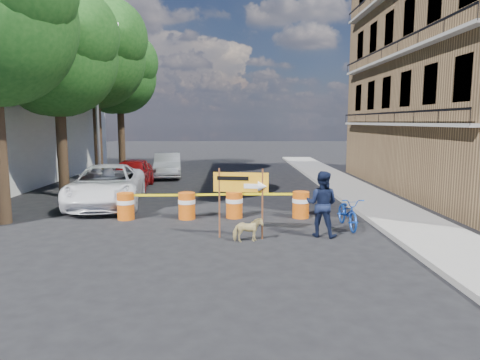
{
  "coord_description": "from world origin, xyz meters",
  "views": [
    {
      "loc": [
        0.57,
        -11.64,
        3.27
      ],
      "look_at": [
        0.83,
        2.7,
        1.3
      ],
      "focal_mm": 32.0,
      "sensor_mm": 36.0,
      "label": 1
    }
  ],
  "objects_px": {
    "barrel_mid_left": "(187,205)",
    "barrel_mid_right": "(234,204)",
    "bicycle": "(348,198)",
    "barrel_far_left": "(126,206)",
    "suv_white": "(107,185)",
    "sedan_silver": "(168,165)",
    "pedestrian": "(322,204)",
    "detour_sign": "(248,187)",
    "dog": "(248,230)",
    "barrel_far_right": "(301,204)",
    "sedan_red": "(132,174)"
  },
  "relations": [
    {
      "from": "bicycle",
      "to": "sedan_silver",
      "type": "bearing_deg",
      "value": 119.59
    },
    {
      "from": "barrel_far_right",
      "to": "bicycle",
      "type": "xyz_separation_m",
      "value": [
        1.23,
        -1.44,
        0.46
      ]
    },
    {
      "from": "barrel_mid_left",
      "to": "dog",
      "type": "relative_size",
      "value": 1.12
    },
    {
      "from": "barrel_far_left",
      "to": "barrel_mid_left",
      "type": "height_order",
      "value": "same"
    },
    {
      "from": "bicycle",
      "to": "suv_white",
      "type": "distance_m",
      "value": 9.34
    },
    {
      "from": "detour_sign",
      "to": "suv_white",
      "type": "relative_size",
      "value": 0.35
    },
    {
      "from": "detour_sign",
      "to": "pedestrian",
      "type": "distance_m",
      "value": 2.18
    },
    {
      "from": "barrel_far_right",
      "to": "sedan_red",
      "type": "xyz_separation_m",
      "value": [
        -7.26,
        6.6,
        0.26
      ]
    },
    {
      "from": "detour_sign",
      "to": "sedan_silver",
      "type": "distance_m",
      "value": 14.24
    },
    {
      "from": "barrel_far_right",
      "to": "dog",
      "type": "bearing_deg",
      "value": -123.1
    },
    {
      "from": "barrel_mid_right",
      "to": "sedan_silver",
      "type": "bearing_deg",
      "value": 109.67
    },
    {
      "from": "barrel_mid_right",
      "to": "pedestrian",
      "type": "distance_m",
      "value": 3.5
    },
    {
      "from": "barrel_mid_left",
      "to": "barrel_mid_right",
      "type": "bearing_deg",
      "value": 5.11
    },
    {
      "from": "pedestrian",
      "to": "bicycle",
      "type": "bearing_deg",
      "value": -113.63
    },
    {
      "from": "pedestrian",
      "to": "suv_white",
      "type": "xyz_separation_m",
      "value": [
        -7.49,
        4.8,
        -0.16
      ]
    },
    {
      "from": "pedestrian",
      "to": "detour_sign",
      "type": "bearing_deg",
      "value": 29.87
    },
    {
      "from": "barrel_far_left",
      "to": "sedan_red",
      "type": "bearing_deg",
      "value": 101.32
    },
    {
      "from": "barrel_far_right",
      "to": "sedan_red",
      "type": "relative_size",
      "value": 0.21
    },
    {
      "from": "barrel_mid_right",
      "to": "sedan_red",
      "type": "distance_m",
      "value": 8.25
    },
    {
      "from": "suv_white",
      "to": "sedan_silver",
      "type": "distance_m",
      "value": 8.6
    },
    {
      "from": "bicycle",
      "to": "sedan_silver",
      "type": "xyz_separation_m",
      "value": [
        -7.4,
        12.39,
        -0.22
      ]
    },
    {
      "from": "suv_white",
      "to": "barrel_mid_right",
      "type": "bearing_deg",
      "value": -32.68
    },
    {
      "from": "barrel_mid_right",
      "to": "bicycle",
      "type": "distance_m",
      "value": 3.82
    },
    {
      "from": "bicycle",
      "to": "sedan_silver",
      "type": "distance_m",
      "value": 14.43
    },
    {
      "from": "barrel_mid_left",
      "to": "sedan_silver",
      "type": "relative_size",
      "value": 0.21
    },
    {
      "from": "sedan_silver",
      "to": "barrel_far_left",
      "type": "bearing_deg",
      "value": -96.28
    },
    {
      "from": "bicycle",
      "to": "dog",
      "type": "relative_size",
      "value": 2.32
    },
    {
      "from": "barrel_far_right",
      "to": "dog",
      "type": "xyz_separation_m",
      "value": [
        -1.91,
        -2.93,
        -0.13
      ]
    },
    {
      "from": "barrel_far_left",
      "to": "pedestrian",
      "type": "xyz_separation_m",
      "value": [
        6.13,
        -2.24,
        0.47
      ]
    },
    {
      "from": "detour_sign",
      "to": "barrel_far_left",
      "type": "bearing_deg",
      "value": 157.51
    },
    {
      "from": "detour_sign",
      "to": "sedan_silver",
      "type": "xyz_separation_m",
      "value": [
        -4.28,
        13.56,
        -0.75
      ]
    },
    {
      "from": "pedestrian",
      "to": "bicycle",
      "type": "distance_m",
      "value": 1.38
    },
    {
      "from": "barrel_far_right",
      "to": "detour_sign",
      "type": "distance_m",
      "value": 3.37
    },
    {
      "from": "barrel_far_left",
      "to": "suv_white",
      "type": "height_order",
      "value": "suv_white"
    },
    {
      "from": "barrel_far_right",
      "to": "barrel_far_left",
      "type": "bearing_deg",
      "value": -178.61
    },
    {
      "from": "barrel_mid_left",
      "to": "sedan_silver",
      "type": "height_order",
      "value": "sedan_silver"
    },
    {
      "from": "pedestrian",
      "to": "sedan_silver",
      "type": "distance_m",
      "value": 14.78
    },
    {
      "from": "barrel_mid_left",
      "to": "detour_sign",
      "type": "height_order",
      "value": "detour_sign"
    },
    {
      "from": "sedan_red",
      "to": "sedan_silver",
      "type": "height_order",
      "value": "sedan_red"
    },
    {
      "from": "pedestrian",
      "to": "bicycle",
      "type": "height_order",
      "value": "pedestrian"
    },
    {
      "from": "dog",
      "to": "sedan_red",
      "type": "relative_size",
      "value": 0.19
    },
    {
      "from": "sedan_silver",
      "to": "barrel_mid_left",
      "type": "bearing_deg",
      "value": -85.85
    },
    {
      "from": "suv_white",
      "to": "sedan_red",
      "type": "relative_size",
      "value": 1.3
    },
    {
      "from": "barrel_mid_right",
      "to": "bicycle",
      "type": "xyz_separation_m",
      "value": [
        3.5,
        -1.48,
        0.46
      ]
    },
    {
      "from": "pedestrian",
      "to": "sedan_silver",
      "type": "relative_size",
      "value": 0.44
    },
    {
      "from": "barrel_far_left",
      "to": "bicycle",
      "type": "bearing_deg",
      "value": -10.27
    },
    {
      "from": "bicycle",
      "to": "dog",
      "type": "xyz_separation_m",
      "value": [
        -3.14,
        -1.49,
        -0.59
      ]
    },
    {
      "from": "barrel_mid_left",
      "to": "sedan_red",
      "type": "distance_m",
      "value": 7.52
    },
    {
      "from": "suv_white",
      "to": "sedan_silver",
      "type": "height_order",
      "value": "suv_white"
    },
    {
      "from": "barrel_far_left",
      "to": "suv_white",
      "type": "distance_m",
      "value": 2.92
    }
  ]
}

